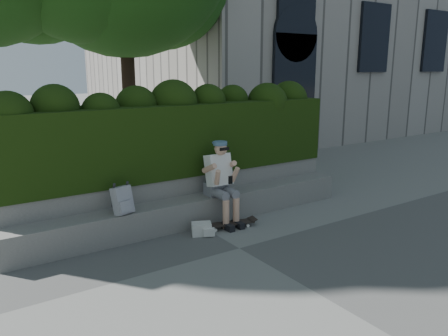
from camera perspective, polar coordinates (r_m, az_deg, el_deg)
ground at (r=6.41m, az=2.01°, el=-10.44°), size 80.00×80.00×0.00m
bench_ledge at (r=7.32m, az=-3.71°, el=-5.56°), size 6.00×0.45×0.45m
planter_wall at (r=7.67m, az=-5.51°, el=-3.55°), size 6.00×0.50×0.75m
hedge at (r=7.65m, az=-6.47°, el=3.88°), size 6.00×1.00×1.20m
person at (r=7.21m, az=-0.45°, el=-1.45°), size 0.40×0.76×1.38m
skateboard at (r=7.16m, az=0.76°, el=-7.27°), size 0.83×0.38×0.08m
backpack_plaid at (r=6.58m, az=-13.13°, el=-4.11°), size 0.31×0.22×0.41m
backpack_ground at (r=6.87m, az=-2.96°, el=-7.95°), size 0.36×0.32×0.19m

